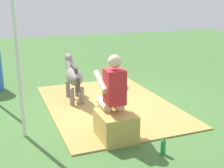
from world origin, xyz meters
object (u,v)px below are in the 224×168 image
object	(u,v)px
pony_standing	(73,75)
soda_bottle	(163,146)
person_seated	(112,92)
tent_pole_left	(19,67)
hay_bale	(116,126)

from	to	relation	value
pony_standing	soda_bottle	world-z (taller)	pony_standing
person_seated	pony_standing	distance (m)	1.86
person_seated	tent_pole_left	distance (m)	1.43
soda_bottle	person_seated	bearing A→B (deg)	26.99
hay_bale	tent_pole_left	xyz separation A→B (m)	(0.61, 1.30, 0.89)
hay_bale	soda_bottle	size ratio (longest dim) A/B	2.33
person_seated	soda_bottle	xyz separation A→B (m)	(-0.84, -0.43, -0.58)
person_seated	tent_pole_left	size ratio (longest dim) A/B	0.59
hay_bale	soda_bottle	distance (m)	0.81
pony_standing	tent_pole_left	bearing A→B (deg)	140.34
soda_bottle	tent_pole_left	world-z (taller)	tent_pole_left
hay_bale	pony_standing	xyz separation A→B (m)	(2.00, 0.14, 0.33)
hay_bale	person_seated	world-z (taller)	person_seated
pony_standing	soda_bottle	xyz separation A→B (m)	(-2.68, -0.58, -0.42)
person_seated	pony_standing	bearing A→B (deg)	4.57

